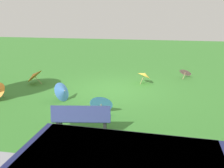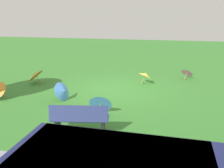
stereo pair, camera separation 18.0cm
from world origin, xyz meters
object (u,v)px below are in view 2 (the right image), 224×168
(parasol_pink_1, at_px, (187,72))
(parasol_orange_0, at_px, (35,75))
(parasol_blue_0, at_px, (63,91))
(park_bench, at_px, (80,119))
(parasol_yellow_0, at_px, (145,75))
(parasol_blue_2, at_px, (101,102))

(parasol_pink_1, xyz_separation_m, parasol_orange_0, (7.13, 2.37, 0.08))
(parasol_blue_0, distance_m, parasol_pink_1, 6.53)
(park_bench, relative_size, parasol_pink_1, 2.09)
(parasol_yellow_0, bearing_deg, parasol_blue_0, 45.06)
(parasol_pink_1, height_order, parasol_orange_0, parasol_orange_0)
(park_bench, distance_m, parasol_blue_0, 2.93)
(parasol_blue_0, relative_size, parasol_yellow_0, 0.92)
(parasol_blue_0, bearing_deg, parasol_orange_0, -41.19)
(parasol_blue_0, bearing_deg, parasol_blue_2, 152.37)
(parasol_orange_0, bearing_deg, parasol_yellow_0, -169.09)
(parasol_orange_0, bearing_deg, park_bench, 129.97)
(parasol_blue_0, height_order, parasol_blue_2, parasol_blue_0)
(park_bench, xyz_separation_m, parasol_pink_1, (-3.41, -6.81, -0.12))
(parasol_yellow_0, distance_m, parasol_blue_2, 3.99)
(park_bench, distance_m, parasol_blue_2, 1.63)
(parasol_yellow_0, xyz_separation_m, parasol_orange_0, (5.11, 0.98, -0.02))
(parasol_orange_0, bearing_deg, parasol_blue_2, 144.18)
(park_bench, bearing_deg, parasol_yellow_0, -104.41)
(parasol_pink_1, bearing_deg, parasol_blue_2, 58.19)
(parasol_yellow_0, height_order, parasol_blue_2, parasol_blue_2)
(park_bench, relative_size, parasol_yellow_0, 1.80)
(park_bench, xyz_separation_m, parasol_yellow_0, (-1.39, -5.42, -0.02))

